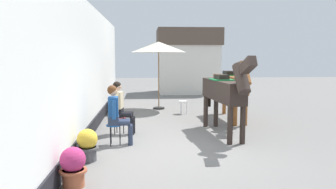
% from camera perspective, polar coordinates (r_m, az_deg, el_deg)
% --- Properties ---
extents(ground_plane, '(40.00, 40.00, 0.00)m').
position_cam_1_polar(ground_plane, '(10.44, 1.49, -4.53)').
color(ground_plane, slate).
extents(pub_facade_wall, '(0.34, 14.00, 3.40)m').
position_cam_1_polar(pub_facade_wall, '(8.83, -14.20, 3.25)').
color(pub_facade_wall, white).
rests_on(pub_facade_wall, ground_plane).
extents(distant_cottage, '(3.40, 2.60, 3.50)m').
position_cam_1_polar(distant_cottage, '(18.13, 3.52, 6.01)').
color(distant_cottage, silver).
rests_on(distant_cottage, ground_plane).
extents(seated_visitor_near, '(0.61, 0.49, 1.39)m').
position_cam_1_polar(seated_visitor_near, '(7.56, -9.06, -3.01)').
color(seated_visitor_near, '#194C99').
rests_on(seated_visitor_near, ground_plane).
extents(seated_visitor_far, '(0.61, 0.49, 1.39)m').
position_cam_1_polar(seated_visitor_far, '(8.61, -8.34, -1.80)').
color(seated_visitor_far, black).
rests_on(seated_visitor_far, ground_plane).
extents(saddled_horse_near, '(0.67, 2.99, 2.06)m').
position_cam_1_polar(saddled_horse_near, '(8.42, 9.85, 0.60)').
color(saddled_horse_near, '#2D231E').
rests_on(saddled_horse_near, ground_plane).
extents(saddled_horse_far, '(0.61, 3.00, 2.06)m').
position_cam_1_polar(saddled_horse_far, '(10.50, 10.98, 1.80)').
color(saddled_horse_far, brown).
rests_on(saddled_horse_far, ground_plane).
extents(flower_planter_nearest, '(0.43, 0.43, 0.64)m').
position_cam_1_polar(flower_planter_nearest, '(5.43, -16.30, -11.97)').
color(flower_planter_nearest, '#A85638').
rests_on(flower_planter_nearest, ground_plane).
extents(flower_planter_inner_near, '(0.43, 0.43, 0.64)m').
position_cam_1_polar(flower_planter_inner_near, '(6.62, -13.94, -8.48)').
color(flower_planter_inner_near, '#4C4C51').
rests_on(flower_planter_inner_near, ground_plane).
extents(cafe_parasol, '(2.10, 2.10, 2.58)m').
position_cam_1_polar(cafe_parasol, '(12.47, -1.66, 8.24)').
color(cafe_parasol, black).
rests_on(cafe_parasol, ground_plane).
extents(spare_stool_white, '(0.32, 0.32, 0.46)m').
position_cam_1_polar(spare_stool_white, '(11.54, 2.62, -1.43)').
color(spare_stool_white, white).
rests_on(spare_stool_white, ground_plane).
extents(satchel_bag, '(0.30, 0.26, 0.20)m').
position_cam_1_polar(satchel_bag, '(9.90, -8.27, -4.63)').
color(satchel_bag, maroon).
rests_on(satchel_bag, ground_plane).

